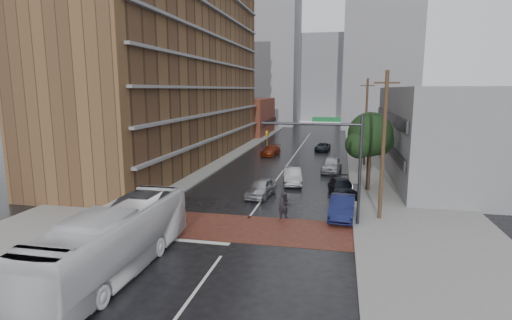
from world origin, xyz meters
The scene contains 24 objects.
ground centered at (0.00, 0.00, 0.00)m, with size 160.00×160.00×0.00m, color black.
crosswalk centered at (0.00, 0.50, 0.01)m, with size 14.00×5.00×0.02m, color brown.
sidewalk_west centered at (-11.50, 25.00, 0.07)m, with size 9.00×90.00×0.15m, color gray.
sidewalk_east centered at (11.50, 25.00, 0.07)m, with size 9.00×90.00×0.15m, color gray.
apartment_block centered at (-14.00, 24.00, 14.00)m, with size 10.00×44.00×28.00m, color brown.
storefront_west centered at (-12.00, 54.00, 3.50)m, with size 8.00×16.00×7.00m, color brown.
building_east centered at (16.50, 20.00, 4.50)m, with size 11.00×26.00×9.00m, color gray.
distant_tower_west centered at (-14.00, 78.00, 16.00)m, with size 18.00×16.00×32.00m, color gray.
distant_tower_east centered at (14.00, 72.00, 18.00)m, with size 16.00×14.00×36.00m, color gray.
distant_tower_center centered at (0.00, 95.00, 12.00)m, with size 12.00×10.00×24.00m, color gray.
street_tree centered at (8.52, 12.03, 4.73)m, with size 4.20×4.10×6.90m.
signal_mast centered at (5.85, 2.50, 4.73)m, with size 6.50×0.30×7.20m.
utility_pole_near centered at (8.80, 4.00, 5.14)m, with size 1.60×0.26×10.00m.
utility_pole_far centered at (8.80, 24.00, 5.14)m, with size 1.60×0.26×10.00m.
transit_bus centered at (-4.45, -6.89, 1.61)m, with size 2.71×11.58×3.23m, color silver.
pedestrian_a centered at (2.33, 3.00, 0.94)m, with size 0.68×0.45×1.87m, color black.
pedestrian_b centered at (2.49, 3.00, 0.88)m, with size 0.85×0.67×1.76m, color black.
car_travel_a centered at (-0.29, 8.33, 0.74)m, with size 1.74×4.33×1.47m, color #AFB0B7.
car_travel_b centered at (1.72, 13.23, 0.75)m, with size 1.60×4.58×1.51m, color #B9BDC2.
car_travel_c centered at (-3.11, 29.20, 0.65)m, with size 1.82×4.47×1.30m, color maroon.
suv_travel centered at (3.55, 34.50, 0.58)m, with size 1.92×4.15×1.15m, color black.
car_parked_near centered at (6.30, 4.00, 0.77)m, with size 1.62×4.64×1.53m, color #131944.
car_parked_mid centered at (6.30, 10.00, 0.69)m, with size 1.94×4.77×1.39m, color black.
car_parked_far centered at (5.20, 19.68, 0.81)m, with size 1.92×4.78×1.63m, color #A9ACB1.
Camera 1 is at (6.00, -23.22, 8.78)m, focal length 28.00 mm.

